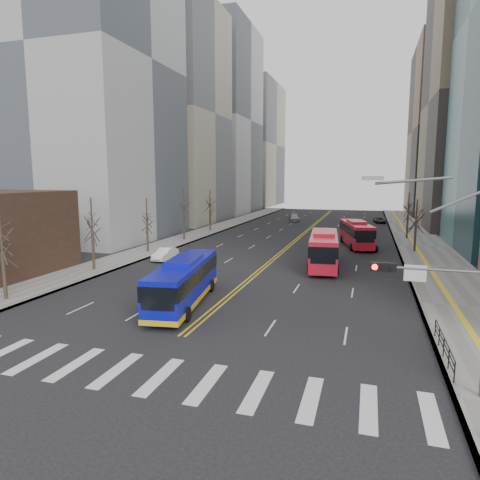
% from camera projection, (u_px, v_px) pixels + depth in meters
% --- Properties ---
extents(ground, '(220.00, 220.00, 0.00)m').
position_uv_depth(ground, '(138.00, 373.00, 20.54)').
color(ground, black).
extents(sidewalk_right, '(7.00, 130.00, 0.15)m').
position_uv_depth(sidewalk_right, '(423.00, 246.00, 58.13)').
color(sidewalk_right, gray).
rests_on(sidewalk_right, ground).
extents(sidewalk_left, '(5.00, 130.00, 0.15)m').
position_uv_depth(sidewalk_left, '(192.00, 236.00, 67.87)').
color(sidewalk_left, gray).
rests_on(sidewalk_left, ground).
extents(crosswalk, '(26.70, 4.00, 0.01)m').
position_uv_depth(crosswalk, '(138.00, 373.00, 20.53)').
color(crosswalk, silver).
rests_on(crosswalk, ground).
extents(centerline, '(0.55, 100.00, 0.01)m').
position_uv_depth(centerline, '(305.00, 233.00, 72.62)').
color(centerline, gold).
rests_on(centerline, ground).
extents(office_towers, '(83.00, 134.00, 58.00)m').
position_uv_depth(office_towers, '(318.00, 101.00, 81.90)').
color(office_towers, '#98989A').
rests_on(office_towers, ground).
extents(signal_mast, '(5.37, 0.37, 9.39)m').
position_uv_depth(signal_mast, '(452.00, 286.00, 17.78)').
color(signal_mast, slate).
rests_on(signal_mast, ground).
extents(pedestrian_railing, '(0.06, 6.06, 1.02)m').
position_uv_depth(pedestrian_railing, '(444.00, 344.00, 22.00)').
color(pedestrian_railing, black).
rests_on(pedestrian_railing, sidewalk_right).
extents(street_trees, '(35.20, 47.20, 7.60)m').
position_uv_depth(street_trees, '(226.00, 213.00, 54.61)').
color(street_trees, black).
rests_on(street_trees, ground).
extents(blue_bus, '(4.27, 12.07, 3.45)m').
position_uv_depth(blue_bus, '(184.00, 280.00, 31.48)').
color(blue_bus, '#0B0FA9').
rests_on(blue_bus, ground).
extents(red_bus_near, '(3.81, 12.07, 3.75)m').
position_uv_depth(red_bus_near, '(324.00, 247.00, 44.79)').
color(red_bus_near, red).
rests_on(red_bus_near, ground).
extents(red_bus_far, '(5.06, 11.54, 3.56)m').
position_uv_depth(red_bus_far, '(356.00, 232.00, 57.83)').
color(red_bus_far, red).
rests_on(red_bus_far, ground).
extents(car_white, '(1.50, 4.27, 1.41)m').
position_uv_depth(car_white, '(165.00, 254.00, 48.61)').
color(car_white, white).
rests_on(car_white, ground).
extents(car_dark_mid, '(3.17, 4.58, 1.45)m').
position_uv_depth(car_dark_mid, '(367.00, 244.00, 55.41)').
color(car_dark_mid, black).
rests_on(car_dark_mid, ground).
extents(car_silver, '(3.12, 5.34, 1.45)m').
position_uv_depth(car_silver, '(294.00, 218.00, 91.70)').
color(car_silver, '#9C9CA1').
rests_on(car_silver, ground).
extents(car_dark_far, '(2.60, 4.50, 1.18)m').
position_uv_depth(car_dark_far, '(380.00, 220.00, 87.75)').
color(car_dark_far, black).
rests_on(car_dark_far, ground).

